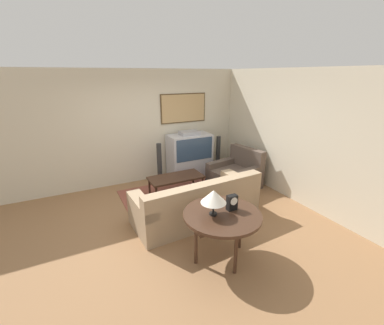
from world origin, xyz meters
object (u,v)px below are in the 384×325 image
object	(u,v)px
tv	(190,156)
coffee_table	(176,178)
armchair	(236,175)
table_lamp	(214,197)
mantel_clock	(232,202)
console_table	(222,218)
couch	(197,204)
speaker_tower_left	(160,165)
speaker_tower_right	(218,156)

from	to	relation	value
tv	coffee_table	xyz separation A→B (m)	(-0.75, -0.85, -0.18)
armchair	table_lamp	world-z (taller)	table_lamp
tv	mantel_clock	distance (m)	3.11
coffee_table	console_table	size ratio (longest dim) A/B	1.07
armchair	mantel_clock	bearing A→B (deg)	-48.02
couch	console_table	xyz separation A→B (m)	(-0.19, -1.11, 0.37)
console_table	table_lamp	distance (m)	0.37
tv	coffee_table	bearing A→B (deg)	-131.40
console_table	coffee_table	bearing A→B (deg)	83.96
console_table	table_lamp	xyz separation A→B (m)	(-0.13, 0.03, 0.34)
couch	speaker_tower_left	bearing A→B (deg)	-91.78
couch	speaker_tower_right	xyz separation A→B (m)	(1.63, 1.87, 0.18)
speaker_tower_left	coffee_table	bearing A→B (deg)	-83.71
mantel_clock	speaker_tower_left	distance (m)	2.98
table_lamp	tv	bearing A→B (deg)	69.65
console_table	armchair	bearing A→B (deg)	49.52
tv	table_lamp	xyz separation A→B (m)	(-1.11, -3.00, 0.43)
table_lamp	speaker_tower_left	distance (m)	3.01
coffee_table	speaker_tower_left	size ratio (longest dim) A/B	1.16
couch	coffee_table	bearing A→B (deg)	-95.51
console_table	mantel_clock	distance (m)	0.25
armchair	speaker_tower_left	bearing A→B (deg)	-132.82
armchair	console_table	bearing A→B (deg)	-50.64
couch	coffee_table	world-z (taller)	couch
coffee_table	mantel_clock	size ratio (longest dim) A/B	5.25
tv	table_lamp	distance (m)	3.22
couch	coffee_table	size ratio (longest dim) A/B	1.98
couch	console_table	distance (m)	1.19
armchair	speaker_tower_left	size ratio (longest dim) A/B	1.13
speaker_tower_right	mantel_clock	bearing A→B (deg)	-119.03
console_table	mantel_clock	size ratio (longest dim) A/B	4.89
couch	speaker_tower_right	size ratio (longest dim) A/B	2.31
couch	speaker_tower_right	bearing A→B (deg)	-134.15
table_lamp	speaker_tower_right	bearing A→B (deg)	56.58
console_table	table_lamp	bearing A→B (deg)	165.45
coffee_table	armchair	bearing A→B (deg)	-7.49
speaker_tower_left	speaker_tower_right	size ratio (longest dim) A/B	1.00
mantel_clock	speaker_tower_right	xyz separation A→B (m)	(1.64, 2.95, -0.37)
table_lamp	mantel_clock	world-z (taller)	table_lamp
speaker_tower_left	speaker_tower_right	distance (m)	1.67
coffee_table	speaker_tower_left	xyz separation A→B (m)	(-0.09, 0.80, 0.07)
tv	armchair	xyz separation A→B (m)	(0.72, -1.04, -0.29)
coffee_table	tv	bearing A→B (deg)	48.60
couch	coffee_table	distance (m)	1.07
tv	console_table	bearing A→B (deg)	-107.90
speaker_tower_left	table_lamp	bearing A→B (deg)	-95.31
table_lamp	speaker_tower_left	bearing A→B (deg)	84.69
console_table	couch	bearing A→B (deg)	80.50
tv	speaker_tower_left	xyz separation A→B (m)	(-0.84, -0.04, -0.10)
armchair	speaker_tower_right	distance (m)	1.02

